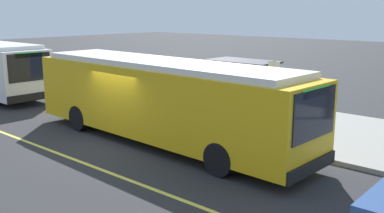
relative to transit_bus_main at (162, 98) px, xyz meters
name	(u,v)px	position (x,y,z in m)	size (l,w,h in m)	color
ground_plane	(121,142)	(-1.10, -1.01, -1.62)	(120.00, 120.00, 0.00)	#2B2B2D
sidewalk_curb	(223,112)	(-1.10, 4.99, -1.54)	(44.00, 6.40, 0.15)	gray
lane_stripe_center	(68,157)	(-1.10, -3.21, -1.61)	(36.00, 0.14, 0.01)	#E0D64C
transit_bus_main	(162,98)	(0.00, 0.00, 0.00)	(11.94, 2.97, 2.95)	gold
bus_shelter	(241,77)	(0.24, 4.46, 0.30)	(2.90, 1.60, 2.48)	#333338
waiting_bench	(242,108)	(0.48, 4.26, -0.98)	(1.60, 0.48, 0.95)	brown
route_sign_post	(273,89)	(2.98, 2.54, 0.34)	(0.44, 0.08, 2.80)	#333338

